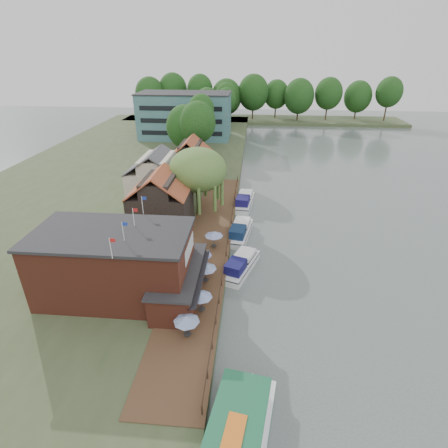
{
  "coord_description": "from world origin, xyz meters",
  "views": [
    {
      "loc": [
        -2.37,
        -29.7,
        24.25
      ],
      "look_at": [
        -6.0,
        12.0,
        3.0
      ],
      "focal_mm": 28.0,
      "sensor_mm": 36.0,
      "label": 1
    }
  ],
  "objects_px": {
    "pub": "(134,264)",
    "cottage_a": "(161,201)",
    "willow": "(198,183)",
    "cruiser_0": "(241,263)",
    "umbrella_1": "(201,302)",
    "hotel_block": "(185,115)",
    "cruiser_1": "(240,229)",
    "cottage_b": "(158,176)",
    "swan": "(250,380)",
    "umbrella_5": "(214,240)",
    "cruiser_2": "(244,199)",
    "umbrella_4": "(203,260)",
    "cottage_c": "(191,161)",
    "umbrella_0": "(187,327)",
    "umbrella_2": "(191,287)",
    "umbrella_3": "(206,273)"
  },
  "relations": [
    {
      "from": "pub",
      "to": "cottage_a",
      "type": "xyz_separation_m",
      "value": [
        -1.0,
        15.0,
        0.6
      ]
    },
    {
      "from": "willow",
      "to": "cruiser_0",
      "type": "distance_m",
      "value": 15.94
    },
    {
      "from": "umbrella_1",
      "to": "hotel_block",
      "type": "bearing_deg",
      "value": 101.66
    },
    {
      "from": "umbrella_1",
      "to": "cruiser_1",
      "type": "relative_size",
      "value": 0.26
    },
    {
      "from": "cottage_b",
      "to": "swan",
      "type": "bearing_deg",
      "value": -64.86
    },
    {
      "from": "umbrella_5",
      "to": "cruiser_2",
      "type": "height_order",
      "value": "umbrella_5"
    },
    {
      "from": "cruiser_2",
      "to": "swan",
      "type": "bearing_deg",
      "value": -80.56
    },
    {
      "from": "cottage_b",
      "to": "cruiser_2",
      "type": "distance_m",
      "value": 14.94
    },
    {
      "from": "umbrella_4",
      "to": "cruiser_1",
      "type": "bearing_deg",
      "value": 69.29
    },
    {
      "from": "pub",
      "to": "willow",
      "type": "bearing_deg",
      "value": 80.07
    },
    {
      "from": "cottage_c",
      "to": "umbrella_0",
      "type": "height_order",
      "value": "cottage_c"
    },
    {
      "from": "cottage_a",
      "to": "umbrella_2",
      "type": "height_order",
      "value": "cottage_a"
    },
    {
      "from": "cottage_a",
      "to": "umbrella_4",
      "type": "bearing_deg",
      "value": -54.09
    },
    {
      "from": "hotel_block",
      "to": "umbrella_2",
      "type": "bearing_deg",
      "value": -79.09
    },
    {
      "from": "umbrella_5",
      "to": "swan",
      "type": "height_order",
      "value": "umbrella_5"
    },
    {
      "from": "hotel_block",
      "to": "umbrella_4",
      "type": "distance_m",
      "value": 67.67
    },
    {
      "from": "umbrella_0",
      "to": "cottage_c",
      "type": "bearing_deg",
      "value": 99.08
    },
    {
      "from": "pub",
      "to": "cruiser_2",
      "type": "relative_size",
      "value": 2.12
    },
    {
      "from": "umbrella_5",
      "to": "cruiser_0",
      "type": "bearing_deg",
      "value": -40.95
    },
    {
      "from": "willow",
      "to": "umbrella_3",
      "type": "xyz_separation_m",
      "value": [
        3.41,
        -17.62,
        -3.93
      ]
    },
    {
      "from": "umbrella_1",
      "to": "cruiser_0",
      "type": "distance_m",
      "value": 9.77
    },
    {
      "from": "cottage_c",
      "to": "umbrella_0",
      "type": "xyz_separation_m",
      "value": [
        6.36,
        -39.82,
        -2.96
      ]
    },
    {
      "from": "umbrella_0",
      "to": "cruiser_2",
      "type": "distance_m",
      "value": 32.26
    },
    {
      "from": "willow",
      "to": "cruiser_2",
      "type": "bearing_deg",
      "value": 42.18
    },
    {
      "from": "cottage_a",
      "to": "umbrella_4",
      "type": "height_order",
      "value": "cottage_a"
    },
    {
      "from": "umbrella_3",
      "to": "cruiser_1",
      "type": "distance_m",
      "value": 13.27
    },
    {
      "from": "hotel_block",
      "to": "umbrella_0",
      "type": "relative_size",
      "value": 10.69
    },
    {
      "from": "cottage_b",
      "to": "umbrella_3",
      "type": "bearing_deg",
      "value": -64.26
    },
    {
      "from": "pub",
      "to": "umbrella_3",
      "type": "xyz_separation_m",
      "value": [
        6.91,
        2.38,
        -2.36
      ]
    },
    {
      "from": "umbrella_1",
      "to": "cruiser_1",
      "type": "distance_m",
      "value": 17.9
    },
    {
      "from": "cottage_a",
      "to": "umbrella_1",
      "type": "height_order",
      "value": "cottage_a"
    },
    {
      "from": "cottage_b",
      "to": "umbrella_5",
      "type": "bearing_deg",
      "value": -54.19
    },
    {
      "from": "umbrella_0",
      "to": "umbrella_2",
      "type": "xyz_separation_m",
      "value": [
        -0.66,
        5.72,
        0.0
      ]
    },
    {
      "from": "umbrella_5",
      "to": "willow",
      "type": "bearing_deg",
      "value": 108.83
    },
    {
      "from": "umbrella_5",
      "to": "cruiser_0",
      "type": "height_order",
      "value": "umbrella_5"
    },
    {
      "from": "umbrella_3",
      "to": "swan",
      "type": "relative_size",
      "value": 5.57
    },
    {
      "from": "pub",
      "to": "umbrella_4",
      "type": "bearing_deg",
      "value": 38.9
    },
    {
      "from": "umbrella_2",
      "to": "cruiser_0",
      "type": "xyz_separation_m",
      "value": [
        4.86,
        6.77,
        -1.23
      ]
    },
    {
      "from": "hotel_block",
      "to": "cruiser_2",
      "type": "height_order",
      "value": "hotel_block"
    },
    {
      "from": "cruiser_1",
      "to": "umbrella_2",
      "type": "bearing_deg",
      "value": -97.77
    },
    {
      "from": "umbrella_1",
      "to": "umbrella_3",
      "type": "bearing_deg",
      "value": 92.86
    },
    {
      "from": "umbrella_1",
      "to": "umbrella_3",
      "type": "height_order",
      "value": "same"
    },
    {
      "from": "pub",
      "to": "umbrella_5",
      "type": "distance_m",
      "value": 12.24
    },
    {
      "from": "willow",
      "to": "umbrella_5",
      "type": "relative_size",
      "value": 4.39
    },
    {
      "from": "hotel_block",
      "to": "cruiser_0",
      "type": "distance_m",
      "value": 67.23
    },
    {
      "from": "umbrella_2",
      "to": "umbrella_4",
      "type": "height_order",
      "value": "same"
    },
    {
      "from": "umbrella_2",
      "to": "swan",
      "type": "relative_size",
      "value": 5.4
    },
    {
      "from": "umbrella_3",
      "to": "cottage_a",
      "type": "bearing_deg",
      "value": 122.07
    },
    {
      "from": "pub",
      "to": "cottage_b",
      "type": "relative_size",
      "value": 2.08
    },
    {
      "from": "cruiser_1",
      "to": "cruiser_2",
      "type": "bearing_deg",
      "value": 96.94
    }
  ]
}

